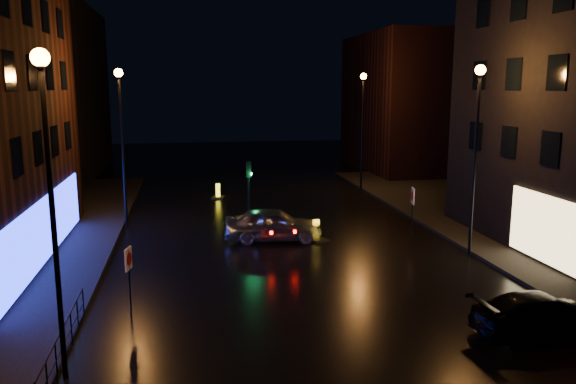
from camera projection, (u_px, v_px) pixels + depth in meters
name	position (u px, v px, depth m)	size (l,w,h in m)	color
ground	(335.00, 324.00, 17.96)	(120.00, 120.00, 0.00)	black
pavement_right	(564.00, 236.00, 28.12)	(12.00, 44.00, 0.15)	black
building_far_left	(48.00, 92.00, 47.70)	(8.00, 16.00, 14.00)	black
building_far_right	(405.00, 103.00, 50.40)	(8.00, 14.00, 12.00)	black
street_lamp_lnear	(49.00, 167.00, 13.62)	(0.44, 0.44, 8.37)	black
street_lamp_lfar	(121.00, 124.00, 29.09)	(0.44, 0.44, 8.37)	black
street_lamp_rnear	(477.00, 132.00, 24.08)	(0.44, 0.44, 8.37)	black
street_lamp_rfar	(363.00, 114.00, 39.55)	(0.44, 0.44, 8.37)	black
traffic_signal	(249.00, 214.00, 31.19)	(1.40, 2.40, 3.45)	black
guard_railing	(64.00, 335.00, 15.45)	(0.05, 6.04, 1.00)	black
silver_hatchback	(273.00, 224.00, 27.51)	(1.92, 4.77, 1.62)	#A4A8AC
dark_sedan	(543.00, 314.00, 17.10)	(1.81, 4.44, 1.29)	black
bollard_near	(316.00, 236.00, 27.63)	(1.17, 1.39, 1.04)	black
bollard_far	(218.00, 195.00, 38.06)	(1.01, 1.28, 0.98)	black
road_sign_left	(129.00, 265.00, 18.46)	(0.19, 0.55, 2.27)	black
road_sign_right	(413.00, 200.00, 27.99)	(0.18, 0.60, 2.51)	black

